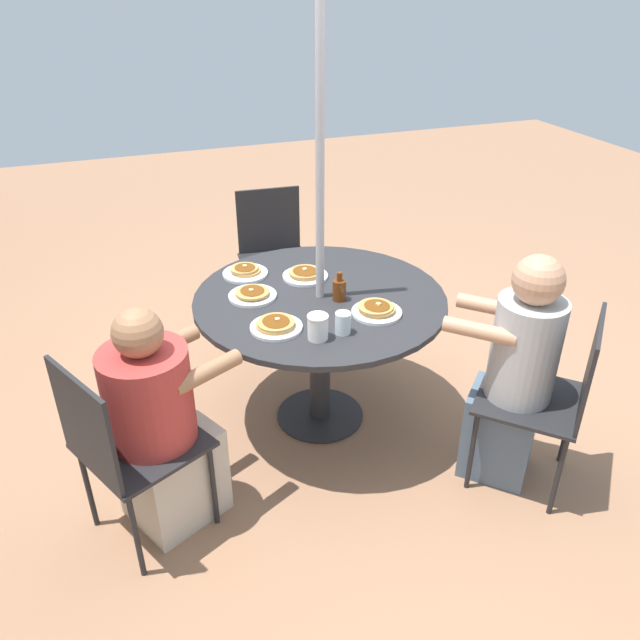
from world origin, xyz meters
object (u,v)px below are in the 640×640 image
at_px(pancake_plate_b, 306,274).
at_px(pancake_plate_e, 252,294).
at_px(pancake_plate_a, 377,310).
at_px(pancake_plate_d, 276,325).
at_px(pancake_plate_c, 245,272).
at_px(patio_chair_east, 553,392).
at_px(coffee_cup, 318,327).
at_px(syrup_bottle, 339,289).
at_px(drinking_glass_a, 343,323).
at_px(patio_chair_north, 121,443).
at_px(patio_chair_south, 273,249).
at_px(diner_north, 161,430).
at_px(patio_table, 320,316).
at_px(diner_east, 514,378).

relative_size(pancake_plate_b, pancake_plate_e, 1.00).
distance_m(pancake_plate_a, pancake_plate_e, 0.63).
bearing_deg(pancake_plate_d, pancake_plate_c, -0.93).
bearing_deg(patio_chair_east, pancake_plate_e, 96.06).
height_order(patio_chair_east, coffee_cup, patio_chair_east).
height_order(syrup_bottle, coffee_cup, syrup_bottle).
bearing_deg(drinking_glass_a, patio_chair_north, 97.70).
xyz_separation_m(pancake_plate_c, pancake_plate_d, (-0.61, 0.01, 0.00)).
bearing_deg(drinking_glass_a, syrup_bottle, -18.75).
xyz_separation_m(pancake_plate_d, drinking_glass_a, (-0.14, -0.27, 0.03)).
bearing_deg(pancake_plate_e, pancake_plate_d, -176.40).
bearing_deg(patio_chair_east, drinking_glass_a, 107.03).
distance_m(patio_chair_north, pancake_plate_e, 0.99).
bearing_deg(coffee_cup, pancake_plate_c, 10.62).
relative_size(patio_chair_south, pancake_plate_c, 3.79).
bearing_deg(drinking_glass_a, diner_north, 93.89).
height_order(pancake_plate_a, pancake_plate_c, pancake_plate_a).
relative_size(patio_chair_east, syrup_bottle, 6.07).
relative_size(patio_chair_north, pancake_plate_b, 3.79).
bearing_deg(syrup_bottle, patio_chair_east, -135.74).
height_order(patio_table, coffee_cup, coffee_cup).
xyz_separation_m(patio_chair_south, pancake_plate_d, (-1.40, 0.39, 0.25)).
height_order(patio_table, patio_chair_north, patio_chair_north).
bearing_deg(pancake_plate_c, drinking_glass_a, -160.53).
bearing_deg(diner_north, diner_east, 54.16).
bearing_deg(diner_east, pancake_plate_d, 110.11).
relative_size(diner_east, drinking_glass_a, 11.49).
distance_m(patio_table, patio_chair_north, 1.18).
relative_size(diner_east, syrup_bottle, 7.77).
relative_size(patio_table, pancake_plate_a, 5.27).
relative_size(pancake_plate_c, drinking_glass_a, 2.37).
relative_size(patio_chair_north, diner_east, 0.78).
xyz_separation_m(pancake_plate_d, coffee_cup, (-0.15, -0.15, 0.04)).
xyz_separation_m(patio_table, patio_chair_north, (-0.51, 1.05, -0.12)).
distance_m(pancake_plate_c, coffee_cup, 0.77).
xyz_separation_m(diner_north, pancake_plate_d, (0.20, -0.59, 0.29)).
bearing_deg(pancake_plate_c, coffee_cup, -169.38).
height_order(patio_chair_east, pancake_plate_a, patio_chair_east).
relative_size(pancake_plate_c, coffee_cup, 2.08).
xyz_separation_m(patio_chair_north, pancake_plate_c, (0.89, -0.76, 0.25)).
bearing_deg(pancake_plate_d, patio_chair_south, -15.69).
distance_m(pancake_plate_b, pancake_plate_d, 0.56).
relative_size(pancake_plate_c, pancake_plate_d, 1.00).
bearing_deg(syrup_bottle, diner_east, -135.79).
bearing_deg(pancake_plate_b, pancake_plate_c, 64.17).
distance_m(patio_chair_south, pancake_plate_a, 1.46).
height_order(pancake_plate_e, drinking_glass_a, drinking_glass_a).
distance_m(patio_chair_east, drinking_glass_a, 1.00).
bearing_deg(pancake_plate_d, diner_north, 108.69).
bearing_deg(patio_table, syrup_bottle, -132.45).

